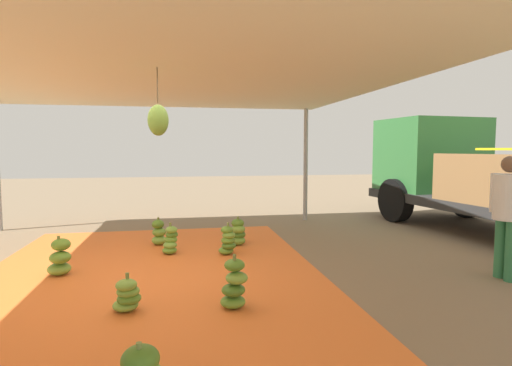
% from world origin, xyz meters
% --- Properties ---
extents(ground_plane, '(40.00, 40.00, 0.00)m').
position_xyz_m(ground_plane, '(0.00, 3.00, 0.00)').
color(ground_plane, '#7F6B51').
extents(tarp_orange, '(6.40, 4.51, 0.01)m').
position_xyz_m(tarp_orange, '(0.00, 0.00, 0.01)').
color(tarp_orange, orange).
rests_on(tarp_orange, ground).
extents(tent_canopy, '(8.00, 7.00, 2.68)m').
position_xyz_m(tent_canopy, '(0.00, -0.09, 2.61)').
color(tent_canopy, '#9EA0A5').
rests_on(tent_canopy, ground).
extents(banana_bunch_0, '(0.45, 0.43, 0.53)m').
position_xyz_m(banana_bunch_0, '(-0.32, -1.19, 0.24)').
color(banana_bunch_0, '#75A83D').
rests_on(banana_bunch_0, tarp_orange).
extents(banana_bunch_2, '(0.32, 0.29, 0.50)m').
position_xyz_m(banana_bunch_2, '(-1.20, 0.23, 0.22)').
color(banana_bunch_2, '#60932D').
rests_on(banana_bunch_2, tarp_orange).
extents(banana_bunch_4, '(0.31, 0.30, 0.49)m').
position_xyz_m(banana_bunch_4, '(-1.84, 0.01, 0.22)').
color(banana_bunch_4, '#75A83D').
rests_on(banana_bunch_4, tarp_orange).
extents(banana_bunch_5, '(0.30, 0.32, 0.52)m').
position_xyz_m(banana_bunch_5, '(-0.96, 1.12, 0.22)').
color(banana_bunch_5, '#60932D').
rests_on(banana_bunch_5, tarp_orange).
extents(banana_bunch_6, '(0.37, 0.39, 0.57)m').
position_xyz_m(banana_bunch_6, '(1.21, 0.94, 0.25)').
color(banana_bunch_6, '#60932D').
rests_on(banana_bunch_6, tarp_orange).
extents(banana_bunch_7, '(0.37, 0.37, 0.50)m').
position_xyz_m(banana_bunch_7, '(-1.58, 1.37, 0.22)').
color(banana_bunch_7, '#6B9E38').
rests_on(banana_bunch_7, tarp_orange).
extents(banana_bunch_8, '(0.38, 0.38, 0.41)m').
position_xyz_m(banana_bunch_8, '(1.11, -0.16, 0.17)').
color(banana_bunch_8, '#75A83D').
rests_on(banana_bunch_8, tarp_orange).
extents(cargo_truck_main, '(6.26, 2.89, 2.40)m').
position_xyz_m(cargo_truck_main, '(-1.61, 6.53, 1.18)').
color(cargo_truck_main, '#2D2D2D').
rests_on(cargo_truck_main, ground).
extents(worker_0, '(0.59, 0.36, 1.60)m').
position_xyz_m(worker_0, '(0.90, 4.51, 0.93)').
color(worker_0, '#337A4C').
rests_on(worker_0, ground).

